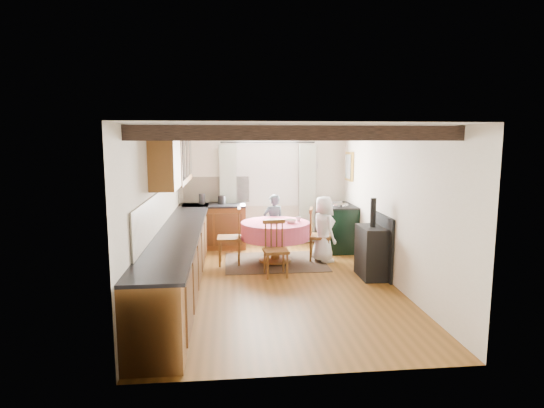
{
  "coord_description": "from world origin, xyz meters",
  "views": [
    {
      "loc": [
        -0.75,
        -6.61,
        2.23
      ],
      "look_at": [
        0.0,
        0.8,
        1.15
      ],
      "focal_mm": 28.86,
      "sensor_mm": 36.0,
      "label": 1
    }
  ],
  "objects": [
    {
      "name": "wall_cabinet_glass",
      "position": [
        -1.63,
        1.2,
        1.95
      ],
      "size": [
        0.34,
        1.8,
        0.9
      ],
      "primitive_type": "cube",
      "color": "brown",
      "rests_on": "wall_left"
    },
    {
      "name": "wall_back",
      "position": [
        0.0,
        2.75,
        1.2
      ],
      "size": [
        3.6,
        0.0,
        2.4
      ],
      "primitive_type": "cube",
      "color": "silver",
      "rests_on": "ground"
    },
    {
      "name": "wall_left",
      "position": [
        -1.8,
        0.0,
        1.2
      ],
      "size": [
        0.0,
        5.5,
        2.4
      ],
      "primitive_type": "cube",
      "color": "silver",
      "rests_on": "ground"
    },
    {
      "name": "wall_right",
      "position": [
        1.8,
        0.0,
        1.2
      ],
      "size": [
        0.0,
        5.5,
        2.4
      ],
      "primitive_type": "cube",
      "color": "silver",
      "rests_on": "ground"
    },
    {
      "name": "beam_e",
      "position": [
        0.0,
        2.0,
        2.31
      ],
      "size": [
        3.6,
        0.16,
        0.16
      ],
      "primitive_type": "cube",
      "color": "#39261E",
      "rests_on": "ceiling"
    },
    {
      "name": "canister_wide",
      "position": [
        -0.89,
        2.48,
        1.01
      ],
      "size": [
        0.16,
        0.16,
        0.18
      ],
      "primitive_type": "cylinder",
      "color": "#262628",
      "rests_on": "worktop_back"
    },
    {
      "name": "cast_iron_stove",
      "position": [
        1.58,
        0.16,
        0.66
      ],
      "size": [
        0.4,
        0.66,
        1.32
      ],
      "primitive_type": null,
      "color": "black",
      "rests_on": "floor"
    },
    {
      "name": "rug",
      "position": [
        0.1,
        1.19,
        0.01
      ],
      "size": [
        1.84,
        1.43,
        0.01
      ],
      "primitive_type": "cube",
      "color": "#392918",
      "rests_on": "floor"
    },
    {
      "name": "worktop_back",
      "position": [
        -1.05,
        2.43,
        0.9
      ],
      "size": [
        1.3,
        0.64,
        0.04
      ],
      "primitive_type": "cube",
      "color": "black",
      "rests_on": "base_cabinet_back"
    },
    {
      "name": "wall_picture",
      "position": [
        1.77,
        2.3,
        1.7
      ],
      "size": [
        0.04,
        0.5,
        0.6
      ],
      "primitive_type": "cube",
      "color": "gold",
      "rests_on": "wall_right"
    },
    {
      "name": "curtain_left",
      "position": [
        -0.75,
        2.65,
        1.1
      ],
      "size": [
        0.35,
        0.1,
        2.1
      ],
      "primitive_type": "cube",
      "color": "beige",
      "rests_on": "wall_back"
    },
    {
      "name": "base_cabinet_back",
      "position": [
        -1.05,
        2.45,
        0.44
      ],
      "size": [
        1.3,
        0.6,
        0.88
      ],
      "primitive_type": "cube",
      "color": "brown",
      "rests_on": "floor"
    },
    {
      "name": "wall_plate",
      "position": [
        1.05,
        2.72,
        1.7
      ],
      "size": [
        0.3,
        0.02,
        0.3
      ],
      "primitive_type": "cylinder",
      "rotation": [
        1.57,
        0.0,
        0.0
      ],
      "color": "silver",
      "rests_on": "wall_back"
    },
    {
      "name": "splash_left",
      "position": [
        -1.78,
        0.3,
        1.2
      ],
      "size": [
        0.02,
        4.5,
        0.55
      ],
      "primitive_type": "cube",
      "color": "beige",
      "rests_on": "wall_left"
    },
    {
      "name": "wall_front",
      "position": [
        0.0,
        -2.75,
        1.2
      ],
      "size": [
        3.6,
        0.0,
        2.4
      ],
      "primitive_type": "cube",
      "color": "silver",
      "rests_on": "ground"
    },
    {
      "name": "child_right",
      "position": [
        1.0,
        1.17,
        0.61
      ],
      "size": [
        0.55,
        0.69,
        1.23
      ],
      "primitive_type": "imported",
      "rotation": [
        0.0,
        0.0,
        1.88
      ],
      "color": "white",
      "rests_on": "floor"
    },
    {
      "name": "chair_left",
      "position": [
        -0.74,
        1.16,
        0.52
      ],
      "size": [
        0.48,
        0.46,
        1.05
      ],
      "primitive_type": null,
      "rotation": [
        0.0,
        0.0,
        -1.59
      ],
      "color": "brown",
      "rests_on": "floor"
    },
    {
      "name": "child_far",
      "position": [
        0.15,
        1.95,
        0.59
      ],
      "size": [
        0.49,
        0.38,
        1.18
      ],
      "primitive_type": "imported",
      "rotation": [
        0.0,
        0.0,
        3.41
      ],
      "color": "#394C56",
      "rests_on": "floor"
    },
    {
      "name": "chair_near",
      "position": [
        0.02,
        0.37,
        0.47
      ],
      "size": [
        0.43,
        0.45,
        0.93
      ],
      "primitive_type": null,
      "rotation": [
        0.0,
        0.0,
        0.08
      ],
      "color": "brown",
      "rests_on": "floor"
    },
    {
      "name": "cup",
      "position": [
        0.53,
        1.23,
        0.8
      ],
      "size": [
        0.13,
        0.13,
        0.09
      ],
      "primitive_type": "imported",
      "rotation": [
        0.0,
        0.0,
        0.75
      ],
      "color": "silver",
      "rests_on": "dining_table"
    },
    {
      "name": "dining_table",
      "position": [
        0.1,
        1.19,
        0.38
      ],
      "size": [
        1.26,
        1.26,
        0.76
      ],
      "primitive_type": null,
      "color": "#D9455B",
      "rests_on": "floor"
    },
    {
      "name": "wall_cabinet_solid",
      "position": [
        -1.63,
        -0.3,
        1.9
      ],
      "size": [
        0.34,
        0.9,
        0.7
      ],
      "primitive_type": "cube",
      "color": "brown",
      "rests_on": "wall_left"
    },
    {
      "name": "worktop_left",
      "position": [
        -1.48,
        0.0,
        0.9
      ],
      "size": [
        0.64,
        5.3,
        0.04
      ],
      "primitive_type": "cube",
      "color": "black",
      "rests_on": "base_cabinet_left"
    },
    {
      "name": "beam_d",
      "position": [
        0.0,
        1.0,
        2.31
      ],
      "size": [
        3.6,
        0.16,
        0.16
      ],
      "primitive_type": "cube",
      "color": "#39261E",
      "rests_on": "ceiling"
    },
    {
      "name": "floor",
      "position": [
        0.0,
        0.0,
        0.0
      ],
      "size": [
        3.6,
        5.5,
        0.0
      ],
      "primitive_type": "cube",
      "color": "brown",
      "rests_on": "ground"
    },
    {
      "name": "bowl_a",
      "position": [
        0.06,
        1.14,
        0.79
      ],
      "size": [
        0.32,
        0.32,
        0.06
      ],
      "primitive_type": "imported",
      "rotation": [
        0.0,
        0.0,
        4.22
      ],
      "color": "silver",
      "rests_on": "dining_table"
    },
    {
      "name": "beam_a",
      "position": [
        0.0,
        -2.0,
        2.31
      ],
      "size": [
        3.6,
        0.16,
        0.16
      ],
      "primitive_type": "cube",
      "color": "#39261E",
      "rests_on": "ceiling"
    },
    {
      "name": "curtain_rod",
      "position": [
        0.1,
        2.65,
        2.2
      ],
      "size": [
        2.0,
        0.03,
        0.03
      ],
      "primitive_type": "cylinder",
      "rotation": [
        0.0,
        1.57,
        0.0
      ],
      "color": "black",
      "rests_on": "wall_back"
    },
    {
      "name": "window_pane",
      "position": [
        0.1,
        2.74,
        1.6
      ],
      "size": [
        1.2,
        0.01,
        1.4
      ],
      "primitive_type": "cube",
      "color": "white",
      "rests_on": "wall_back"
    },
    {
      "name": "splash_back",
      "position": [
        -1.0,
        2.73,
        1.2
      ],
      "size": [
        1.4,
        0.02,
        0.55
      ],
      "primitive_type": "cube",
      "color": "beige",
      "rests_on": "wall_back"
    },
    {
      "name": "chair_right",
      "position": [
        0.95,
        1.27,
        0.49
      ],
      "size": [
        0.53,
        0.52,
        0.99
      ],
      "primitive_type": null,
      "rotation": [
        0.0,
        0.0,
        1.32
      ],
      "color": "brown",
      "rests_on": "floor"
    },
    {
      "name": "beam_b",
      "position": [
        0.0,
        -1.0,
        2.31
      ],
      "size": [
        3.6,
        0.16,
        0.16
      ],
      "primitive_type": "cube",
      "color": "#39261E",
      "rests_on": "ceiling"
    },
    {
      "name": "canister_tall",
      "position": [
        -1.3,
        2.48,
        1.03
      ],
      "size": [
        0.13,
        0.13,
        0.22
      ],
      "primitive_type": "cylinder",
      "color": "#262628",
      "rests_on": "worktop_back"
    },
    {
      "name": "aga_range",
      "position": [
        1.47,
        2.05,
        0.48
      ],
      "size": [
        0.67,
        1.03,
        0.95
      ],
      "primitive_type": null,
      "color": "black",
      "rests_on": "floor"
    },
    {
      "name": "bowl_b",
      "position": [
        0.37,
        1.08,
        0.79
      ],
      "size": [
        0.27,
        0.27,
        0.06
      ],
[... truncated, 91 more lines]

